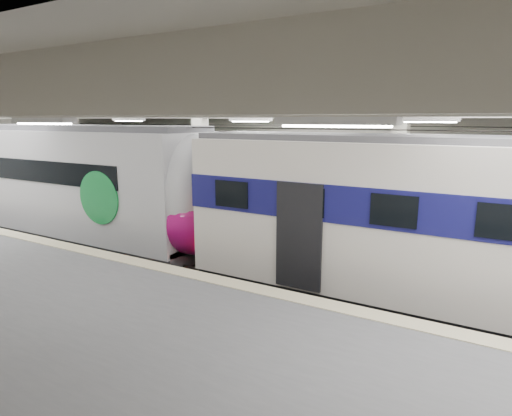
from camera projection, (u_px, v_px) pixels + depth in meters
The scene contains 4 objects.
station_hall at pixel (185, 180), 12.36m from camera, with size 36.00×24.00×5.75m.
modern_emu at pixel (88, 186), 17.16m from camera, with size 14.82×3.06×4.73m.
older_rer at pixel (451, 225), 10.62m from camera, with size 13.94×3.08×4.58m.
far_train at pixel (198, 176), 21.22m from camera, with size 13.32×3.20×4.25m.
Camera 1 is at (7.90, -11.35, 4.98)m, focal length 30.00 mm.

